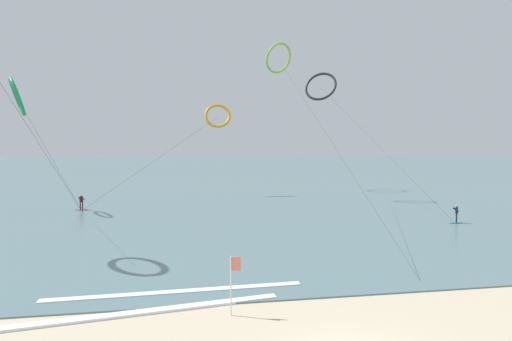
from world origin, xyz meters
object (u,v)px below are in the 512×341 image
(surfer_teal, at_px, (456,215))
(kite_emerald, at_px, (17,96))
(kite_amber, at_px, (218,116))
(kite_lime, at_px, (279,58))
(surfer_crimson, at_px, (81,203))
(beach_flag, at_px, (233,276))
(kite_charcoal, at_px, (321,87))

(surfer_teal, height_order, kite_emerald, kite_emerald)
(kite_amber, bearing_deg, kite_emerald, -152.56)
(kite_lime, bearing_deg, kite_amber, 5.33)
(kite_amber, bearing_deg, surfer_crimson, -142.74)
(surfer_crimson, distance_m, beach_flag, 33.02)
(surfer_teal, distance_m, kite_amber, 32.93)
(surfer_teal, distance_m, kite_lime, 37.66)
(surfer_teal, relative_size, kite_charcoal, 0.09)
(kite_charcoal, relative_size, beach_flag, 7.51)
(kite_lime, xyz_separation_m, kite_charcoal, (2.63, -12.91, -5.84))
(surfer_teal, xyz_separation_m, kite_emerald, (-41.86, 14.08, 11.45))
(kite_amber, distance_m, beach_flag, 42.17)
(kite_charcoal, distance_m, beach_flag, 39.92)
(surfer_crimson, distance_m, surfer_teal, 38.01)
(surfer_teal, distance_m, beach_flag, 28.11)
(surfer_crimson, relative_size, surfer_teal, 1.00)
(kite_charcoal, xyz_separation_m, kite_emerald, (-34.62, -3.69, -2.19))
(kite_lime, bearing_deg, kite_emerald, -0.15)
(surfer_crimson, distance_m, kite_amber, 21.56)
(kite_charcoal, distance_m, kite_amber, 14.62)
(kite_emerald, distance_m, beach_flag, 38.03)
(kite_emerald, bearing_deg, kite_amber, -86.17)
(surfer_teal, distance_m, kite_charcoal, 23.54)
(surfer_crimson, relative_size, kite_amber, 0.10)
(kite_emerald, relative_size, beach_flag, 5.42)
(kite_charcoal, xyz_separation_m, kite_amber, (-12.67, 6.41, -3.48))
(kite_charcoal, height_order, kite_amber, kite_charcoal)
(surfer_crimson, height_order, kite_charcoal, kite_charcoal)
(surfer_teal, xyz_separation_m, beach_flag, (-22.45, -16.89, 0.95))
(kite_lime, xyz_separation_m, kite_amber, (-10.04, -6.49, -9.32))
(kite_lime, height_order, kite_amber, kite_lime)
(beach_flag, bearing_deg, kite_charcoal, 66.31)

